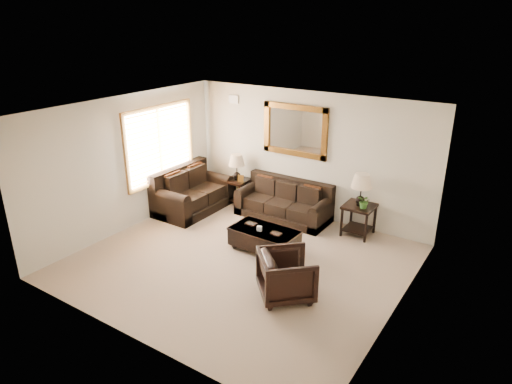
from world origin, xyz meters
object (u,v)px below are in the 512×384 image
Objects in this scene: end_table_right at (360,196)px; armchair at (287,273)px; end_table_left at (237,172)px; coffee_table at (264,237)px; loveseat at (191,195)px; sofa at (284,204)px.

end_table_right reaches higher than armchair.
end_table_left is 2.44m from coffee_table.
loveseat reaches higher than coffee_table.
loveseat is 3.75m from end_table_right.
armchair is at bearing -43.31° from end_table_left.
sofa is 3.01m from armchair.
end_table_right is at bearing -0.46° from end_table_left.
sofa is at bearing -3.94° from end_table_left.
loveseat is at bearing 19.23° from armchair.
end_table_right is at bearing -46.13° from armchair.
sofa is 1.71× the size of end_table_left.
armchair is (2.85, -2.68, -0.36)m from end_table_left.
loveseat reaches higher than sofa.
end_table_left reaches higher than armchair.
end_table_left is 2.97m from end_table_right.
coffee_table is at bearing 1.71° from armchair.
sofa is at bearing -177.66° from end_table_right.
end_table_left reaches higher than coffee_table.
sofa is 1.74m from end_table_right.
sofa is 2.12m from loveseat.
end_table_right is at bearing 54.35° from coffee_table.
end_table_right is 2.07m from coffee_table.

